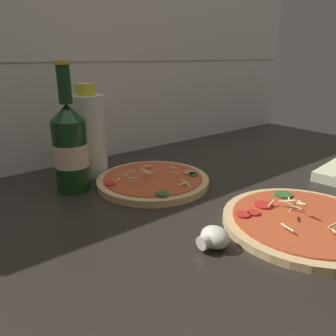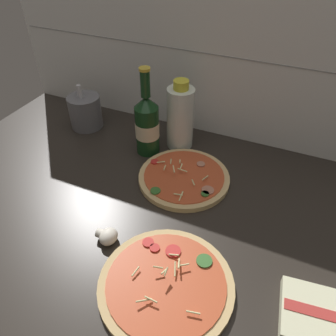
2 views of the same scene
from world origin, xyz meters
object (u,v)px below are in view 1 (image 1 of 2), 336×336
pizza_far (153,181)px  pizza_near (304,222)px  beer_bottle (70,147)px  oil_bottle (89,134)px  mushroom_left (214,238)px

pizza_far → pizza_near: bearing=-74.5°
pizza_near → beer_bottle: beer_bottle is taller
pizza_near → beer_bottle: 49.82cm
pizza_near → oil_bottle: oil_bottle is taller
pizza_near → beer_bottle: (-25.22, 41.94, 9.32)cm
pizza_far → mushroom_left: pizza_far is taller
pizza_far → mushroom_left: bearing=-106.8°
pizza_far → mushroom_left: size_ratio=5.09×
pizza_far → mushroom_left: (-8.46, -27.96, 0.80)cm
pizza_far → oil_bottle: (-8.02, 16.15, 9.55)cm
pizza_far → beer_bottle: (-16.01, 8.71, 9.21)cm
pizza_near → oil_bottle: size_ratio=1.27×
pizza_near → pizza_far: 34.48cm
pizza_near → oil_bottle: 53.18cm
pizza_near → mushroom_left: pizza_near is taller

